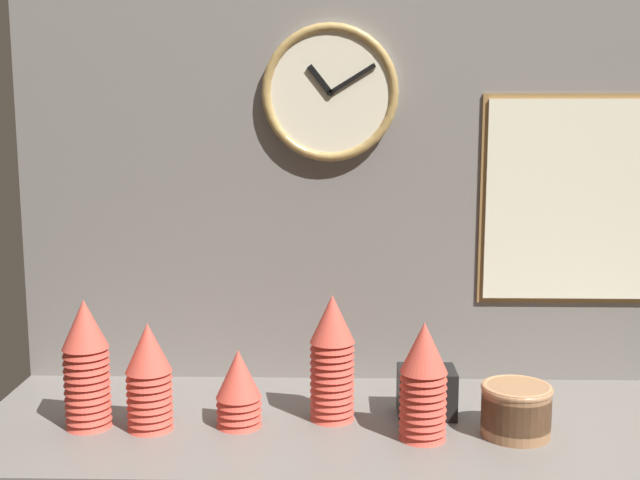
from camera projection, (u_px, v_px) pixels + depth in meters
The scene contains 11 objects.
ground_plane at pixel (375, 428), 162.54cm from camera, with size 160.00×56.00×4.00cm, color slate.
wall_tiled_back at pixel (372, 152), 180.00cm from camera, with size 160.00×3.00×105.00cm.
cup_stack_far_left at pixel (86, 364), 156.40cm from camera, with size 9.03×9.03×25.70cm.
cup_stack_center_right at pixel (423, 381), 150.90cm from camera, with size 9.03×9.03×22.78cm.
cup_stack_left at pixel (149, 376), 155.64cm from camera, with size 9.03×9.03×21.33cm.
cup_stack_center_left at pixel (239, 388), 157.64cm from camera, with size 9.03×9.03×15.50cm.
cup_stack_center at pixel (332, 358), 160.08cm from camera, with size 9.03×9.03×25.70cm.
bowl_stack_right at pixel (516, 408), 153.43cm from camera, with size 13.67×13.67×10.01cm.
wall_clock at pixel (330, 93), 175.14cm from camera, with size 30.00×2.70×30.00cm.
menu_board at pixel (574, 200), 178.48cm from camera, with size 41.87×1.32×46.96cm.
napkin_dispenser at pixel (427, 392), 163.70cm from camera, with size 11.67×9.60×9.74cm.
Camera 1 is at (-7.40, -154.58, 61.72)cm, focal length 45.00 mm.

